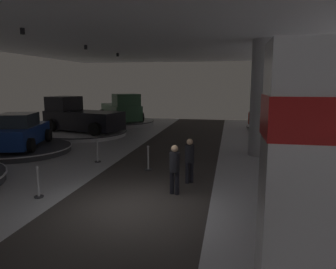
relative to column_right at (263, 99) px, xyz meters
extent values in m
cube|color=#B2B2B7|center=(-4.22, -7.52, -2.77)|extent=(24.00, 44.00, 0.05)
cube|color=#383330|center=(-4.22, -7.52, -2.75)|extent=(4.40, 44.00, 0.01)
cube|color=silver|center=(-4.22, -7.52, 2.80)|extent=(24.00, 44.00, 0.10)
cylinder|color=black|center=(-8.93, -5.16, 2.57)|extent=(0.16, 0.16, 0.22)
cylinder|color=black|center=(-8.99, -0.07, 2.57)|extent=(0.16, 0.16, 0.22)
cylinder|color=black|center=(-8.89, 4.33, 2.57)|extent=(0.16, 0.16, 0.22)
cylinder|color=black|center=(1.53, -0.50, 2.57)|extent=(0.16, 0.16, 0.22)
cylinder|color=black|center=(1.77, 4.45, 2.57)|extent=(0.16, 0.16, 0.22)
cylinder|color=#ADADB2|center=(0.00, 0.00, 0.00)|extent=(1.20, 1.20, 5.50)
cube|color=white|center=(-0.67, -12.69, -0.66)|extent=(1.11, 0.57, 3.47)
cube|color=red|center=(-0.67, -12.69, 0.45)|extent=(1.13, 0.60, 0.36)
cylinder|color=black|center=(0.20, -7.68, -2.10)|extent=(0.65, 0.62, 0.68)
cylinder|color=#B7B7BC|center=(2.11, 8.60, -2.63)|extent=(4.69, 4.69, 0.24)
cylinder|color=black|center=(2.11, 8.60, -2.54)|extent=(4.78, 4.78, 0.05)
cube|color=maroon|center=(2.11, 8.60, -1.90)|extent=(4.56, 3.15, 0.90)
cube|color=#2D3842|center=(2.25, 8.65, -1.15)|extent=(2.33, 2.13, 0.70)
cylinder|color=black|center=(1.12, 7.17, -2.17)|extent=(0.71, 0.44, 0.68)
cylinder|color=black|center=(0.42, 9.04, -2.17)|extent=(0.71, 0.44, 0.68)
cylinder|color=black|center=(3.80, 8.16, -2.17)|extent=(0.71, 0.44, 0.68)
cylinder|color=black|center=(3.10, 10.04, -2.17)|extent=(0.71, 0.44, 0.68)
sphere|color=white|center=(0.36, 7.42, -1.79)|extent=(0.18, 0.18, 0.18)
sphere|color=white|center=(0.01, 8.35, -1.79)|extent=(0.18, 0.18, 0.18)
cylinder|color=silver|center=(-11.13, 3.61, -2.61)|extent=(5.57, 5.57, 0.28)
cylinder|color=black|center=(-11.13, 3.61, -2.50)|extent=(5.68, 5.68, 0.05)
cube|color=black|center=(-11.13, 3.61, -1.72)|extent=(5.66, 3.37, 1.20)
cube|color=black|center=(-12.77, 4.04, -0.67)|extent=(2.13, 2.27, 1.00)
cube|color=#28333D|center=(-12.28, 3.91, -0.67)|extent=(0.52, 1.71, 0.75)
cylinder|color=black|center=(-13.22, 2.94, -2.05)|extent=(0.88, 0.48, 0.84)
cylinder|color=black|center=(-12.62, 5.22, -2.05)|extent=(0.88, 0.48, 0.84)
cylinder|color=black|center=(-9.63, 2.00, -2.05)|extent=(0.88, 0.48, 0.84)
cylinder|color=black|center=(-9.03, 4.28, -2.05)|extent=(0.88, 0.48, 0.84)
cylinder|color=#333338|center=(-11.91, -1.84, -2.60)|extent=(4.89, 4.89, 0.29)
cylinder|color=white|center=(-11.91, -1.84, -2.49)|extent=(4.99, 4.99, 0.05)
cube|color=navy|center=(-11.91, -1.84, -1.85)|extent=(2.95, 4.54, 0.90)
cube|color=#2D3842|center=(-11.87, -1.98, -1.10)|extent=(2.05, 2.27, 0.70)
cylinder|color=black|center=(-13.29, -0.76, -2.12)|extent=(0.41, 0.71, 0.68)
cylinder|color=black|center=(-11.38, -0.18, -2.12)|extent=(0.41, 0.71, 0.68)
cylinder|color=black|center=(-10.54, -2.91, -2.12)|extent=(0.41, 0.71, 0.68)
sphere|color=white|center=(-12.99, -0.01, -1.74)|extent=(0.18, 0.18, 0.18)
sphere|color=white|center=(-12.04, 0.28, -1.74)|extent=(0.18, 0.18, 0.18)
cylinder|color=#B7B7BC|center=(-10.67, 9.44, -2.58)|extent=(5.57, 5.56, 0.34)
cylinder|color=black|center=(-10.67, 9.44, -2.44)|extent=(5.68, 5.68, 0.05)
cube|color=#2D5638|center=(-10.67, 9.44, -1.66)|extent=(4.81, 5.52, 1.20)
cube|color=#2D5638|center=(-9.67, 8.07, -0.61)|extent=(2.54, 2.49, 1.00)
cube|color=#28333D|center=(-9.97, 8.48, -0.61)|extent=(1.46, 1.09, 0.75)
cylinder|color=black|center=(-8.63, 8.63, -1.99)|extent=(0.72, 0.84, 0.84)
cylinder|color=black|center=(-10.53, 7.25, -1.99)|extent=(0.72, 0.84, 0.84)
cylinder|color=black|center=(-10.80, 11.63, -1.99)|extent=(0.72, 0.84, 0.84)
cylinder|color=black|center=(-12.71, 10.25, -1.99)|extent=(0.72, 0.84, 0.84)
cylinder|color=black|center=(-3.09, -6.24, -2.35)|extent=(0.14, 0.14, 0.80)
cylinder|color=black|center=(-3.26, -6.20, -2.35)|extent=(0.14, 0.14, 0.80)
cylinder|color=black|center=(-3.17, -6.22, -1.69)|extent=(0.32, 0.32, 0.62)
sphere|color=tan|center=(-3.17, -6.22, -1.27)|extent=(0.22, 0.22, 0.22)
cylinder|color=black|center=(-2.79, -4.96, -2.35)|extent=(0.14, 0.14, 0.80)
cylinder|color=black|center=(-2.93, -5.07, -2.35)|extent=(0.14, 0.14, 0.80)
cylinder|color=black|center=(-2.86, -5.02, -1.69)|extent=(0.32, 0.32, 0.62)
sphere|color=tan|center=(-2.86, -5.02, -1.27)|extent=(0.22, 0.22, 0.22)
cylinder|color=#333338|center=(-4.70, -3.71, -2.73)|extent=(0.28, 0.28, 0.04)
cylinder|color=#B2B2B7|center=(-4.70, -3.71, -2.27)|extent=(0.07, 0.07, 0.96)
sphere|color=#B2B2B7|center=(-4.70, -3.71, -1.79)|extent=(0.10, 0.10, 0.10)
cylinder|color=#333338|center=(-7.23, -7.32, -2.73)|extent=(0.28, 0.28, 0.04)
cylinder|color=#B2B2B7|center=(-7.23, -7.32, -2.27)|extent=(0.07, 0.07, 0.96)
sphere|color=#B2B2B7|center=(-7.23, -7.32, -1.79)|extent=(0.10, 0.10, 0.10)
cylinder|color=#333338|center=(-7.25, -2.91, -2.73)|extent=(0.28, 0.28, 0.04)
cylinder|color=#B2B2B7|center=(-7.25, -2.91, -2.27)|extent=(0.07, 0.07, 0.96)
sphere|color=#B2B2B7|center=(-7.25, -2.91, -1.79)|extent=(0.10, 0.10, 0.10)
camera|label=1|loc=(-1.51, -15.44, 0.73)|focal=33.07mm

